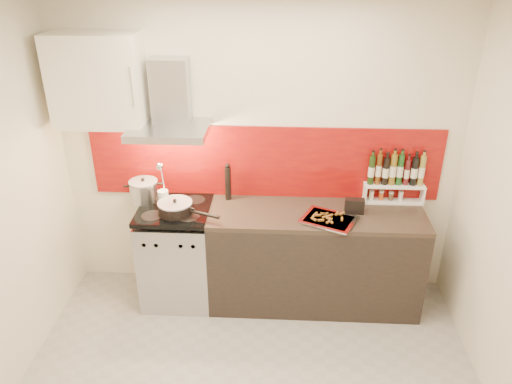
# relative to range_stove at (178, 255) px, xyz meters

# --- Properties ---
(ceiling) EXTENTS (3.40, 2.80, 0.02)m
(ceiling) POSITION_rel_range_stove_xyz_m (0.70, -1.10, 2.16)
(ceiling) COLOR white
(ceiling) RESTS_ON back_wall
(back_wall) EXTENTS (3.40, 0.02, 2.60)m
(back_wall) POSITION_rel_range_stove_xyz_m (0.70, 0.30, 0.86)
(back_wall) COLOR silver
(back_wall) RESTS_ON ground
(backsplash) EXTENTS (3.00, 0.02, 0.64)m
(backsplash) POSITION_rel_range_stove_xyz_m (0.75, 0.29, 0.78)
(backsplash) COLOR maroon
(backsplash) RESTS_ON back_wall
(range_stove) EXTENTS (0.60, 0.60, 0.91)m
(range_stove) POSITION_rel_range_stove_xyz_m (0.00, 0.00, 0.00)
(range_stove) COLOR #B7B7BA
(range_stove) RESTS_ON ground
(counter) EXTENTS (1.80, 0.60, 0.90)m
(counter) POSITION_rel_range_stove_xyz_m (1.20, 0.00, 0.01)
(counter) COLOR black
(counter) RESTS_ON ground
(range_hood) EXTENTS (0.62, 0.50, 0.61)m
(range_hood) POSITION_rel_range_stove_xyz_m (0.00, 0.14, 1.30)
(range_hood) COLOR #B7B7BA
(range_hood) RESTS_ON back_wall
(upper_cabinet) EXTENTS (0.70, 0.35, 0.72)m
(upper_cabinet) POSITION_rel_range_stove_xyz_m (-0.55, 0.13, 1.51)
(upper_cabinet) COLOR white
(upper_cabinet) RESTS_ON back_wall
(stock_pot) EXTENTS (0.25, 0.25, 0.21)m
(stock_pot) POSITION_rel_range_stove_xyz_m (-0.28, 0.13, 0.56)
(stock_pot) COLOR #B7B7BA
(stock_pot) RESTS_ON range_stove
(saute_pan) EXTENTS (0.53, 0.31, 0.13)m
(saute_pan) POSITION_rel_range_stove_xyz_m (0.04, -0.09, 0.52)
(saute_pan) COLOR black
(saute_pan) RESTS_ON range_stove
(utensil_jar) EXTENTS (0.09, 0.13, 0.43)m
(utensil_jar) POSITION_rel_range_stove_xyz_m (-0.09, 0.03, 0.59)
(utensil_jar) COLOR silver
(utensil_jar) RESTS_ON range_stove
(pepper_mill) EXTENTS (0.05, 0.05, 0.34)m
(pepper_mill) POSITION_rel_range_stove_xyz_m (0.44, 0.21, 0.62)
(pepper_mill) COLOR black
(pepper_mill) RESTS_ON counter
(step_shelf) EXTENTS (0.51, 0.14, 0.44)m
(step_shelf) POSITION_rel_range_stove_xyz_m (1.86, 0.24, 0.67)
(step_shelf) COLOR white
(step_shelf) RESTS_ON counter
(caddy_box) EXTENTS (0.16, 0.08, 0.14)m
(caddy_box) POSITION_rel_range_stove_xyz_m (1.50, 0.01, 0.52)
(caddy_box) COLOR black
(caddy_box) RESTS_ON counter
(baking_tray) EXTENTS (0.51, 0.46, 0.03)m
(baking_tray) POSITION_rel_range_stove_xyz_m (1.28, -0.14, 0.47)
(baking_tray) COLOR silver
(baking_tray) RESTS_ON counter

